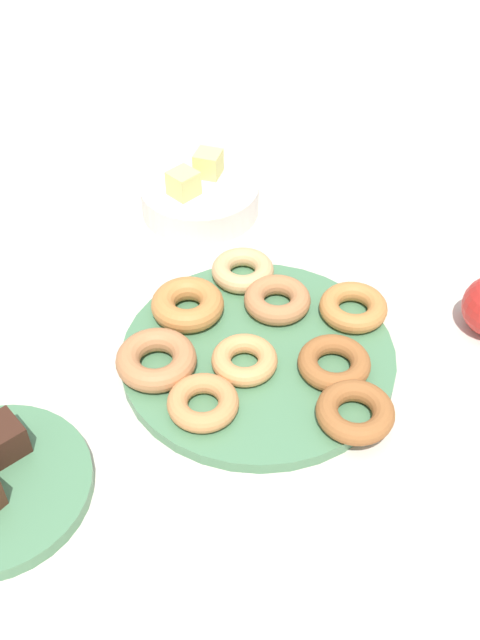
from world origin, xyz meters
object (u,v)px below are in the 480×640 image
at_px(donut_6, 244,360).
at_px(donut_0, 277,300).
at_px(melon_chunk_right, 208,164).
at_px(donut_8, 243,270).
at_px(donut_5, 353,307).
at_px(fruit_bowl, 200,198).
at_px(donut_1, 203,403).
at_px(donut_3, 188,304).
at_px(melon_chunk_left, 183,183).
at_px(donut_7, 156,360).
at_px(donut_2, 334,363).
at_px(donut_plate, 258,355).
at_px(donut_4, 355,412).

bearing_deg(donut_6, donut_0, 22.86).
distance_m(donut_6, melon_chunk_right, 0.36).
bearing_deg(donut_8, donut_5, -72.42).
bearing_deg(donut_8, fruit_bowl, 64.98).
distance_m(donut_1, donut_3, 0.15).
bearing_deg(melon_chunk_left, donut_0, -103.59).
relative_size(fruit_bowl, melon_chunk_left, 4.75).
relative_size(donut_0, donut_7, 0.90).
distance_m(donut_7, melon_chunk_left, 0.31).
distance_m(donut_2, donut_7, 0.20).
height_order(donut_0, fruit_bowl, fruit_bowl).
relative_size(donut_3, fruit_bowl, 0.52).
xyz_separation_m(fruit_bowl, melon_chunk_right, (0.03, 0.01, 0.04)).
bearing_deg(donut_5, donut_0, 126.78).
xyz_separation_m(donut_1, melon_chunk_left, (0.23, 0.29, 0.04)).
bearing_deg(donut_plate, donut_5, -17.03).
bearing_deg(donut_1, melon_chunk_left, 51.08).
relative_size(donut_plate, donut_4, 3.81).
relative_size(donut_1, donut_6, 1.03).
bearing_deg(donut_7, donut_1, -92.88).
height_order(donut_3, fruit_bowl, same).
bearing_deg(donut_4, donut_6, 101.99).
height_order(donut_2, donut_5, donut_5).
xyz_separation_m(donut_4, donut_5, (0.13, 0.10, -0.00)).
xyz_separation_m(donut_7, melon_chunk_left, (0.23, 0.21, 0.03)).
bearing_deg(donut_3, melon_chunk_left, 49.02).
bearing_deg(donut_5, donut_2, -154.07).
xyz_separation_m(donut_6, melon_chunk_left, (0.16, 0.28, 0.04)).
height_order(donut_6, donut_7, donut_7).
xyz_separation_m(donut_5, melon_chunk_left, (0.00, 0.31, 0.03)).
distance_m(donut_5, melon_chunk_left, 0.31).
bearing_deg(melon_chunk_right, melon_chunk_left, -167.91).
bearing_deg(donut_3, donut_6, -97.40).
xyz_separation_m(donut_plate, donut_2, (0.04, -0.08, 0.02)).
height_order(donut_3, donut_6, donut_3).
bearing_deg(donut_4, fruit_bowl, 69.12).
height_order(donut_0, melon_chunk_left, melon_chunk_left).
bearing_deg(donut_5, donut_4, -140.63).
distance_m(donut_1, donut_2, 0.16).
bearing_deg(donut_6, donut_4, -78.01).
bearing_deg(donut_7, melon_chunk_left, 42.06).
bearing_deg(donut_1, donut_5, -4.92).
bearing_deg(donut_3, donut_7, -153.68).
xyz_separation_m(donut_1, donut_2, (0.14, -0.06, 0.00)).
bearing_deg(melon_chunk_right, donut_7, -142.77).
distance_m(donut_2, donut_4, 0.07).
bearing_deg(donut_1, donut_3, 53.98).
relative_size(donut_0, donut_2, 0.99).
height_order(donut_7, melon_chunk_right, melon_chunk_right).
xyz_separation_m(donut_7, fruit_bowl, (0.26, 0.21, -0.01)).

